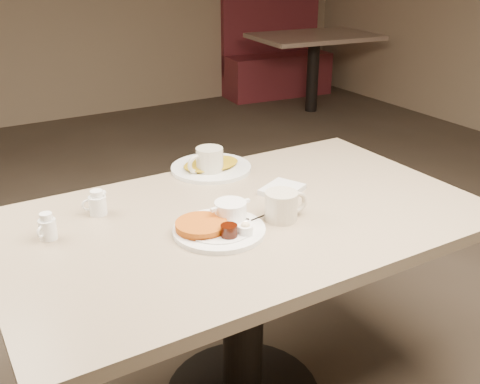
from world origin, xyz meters
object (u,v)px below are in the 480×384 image
main_plate (219,224)px  coffee_mug_near (282,205)px  creamer_left (47,227)px  creamer_right (97,203)px  hash_plate (211,167)px  booth_back_right (279,58)px  coffee_mug_far (209,161)px  diner_table (243,262)px

main_plate → coffee_mug_near: coffee_mug_near is taller
coffee_mug_near → creamer_left: coffee_mug_near is taller
creamer_right → hash_plate: creamer_right is taller
booth_back_right → coffee_mug_near: bearing=-124.2°
coffee_mug_near → creamer_left: bearing=159.9°
creamer_right → hash_plate: size_ratio=0.26×
creamer_left → hash_plate: bearing=20.2°
creamer_left → coffee_mug_far: bearing=18.3°
coffee_mug_far → creamer_right: 0.47m
main_plate → coffee_mug_near: bearing=-8.0°
coffee_mug_far → creamer_right: size_ratio=1.75×
diner_table → booth_back_right: booth_back_right is taller
creamer_left → creamer_right: (0.17, 0.08, -0.00)m
creamer_right → booth_back_right: bearing=48.7°
diner_table → hash_plate: 0.44m
diner_table → coffee_mug_far: size_ratio=10.33×
diner_table → creamer_right: size_ratio=18.06×
coffee_mug_far → hash_plate: coffee_mug_far is taller
creamer_right → diner_table: bearing=-31.2°
creamer_left → creamer_right: 0.19m
booth_back_right → creamer_left: bearing=-132.2°
diner_table → coffee_mug_near: size_ratio=10.28×
diner_table → coffee_mug_near: (0.09, -0.09, 0.22)m
creamer_right → main_plate: bearing=-47.1°
diner_table → hash_plate: hash_plate is taller
booth_back_right → hash_plate: bearing=-127.8°
coffee_mug_far → booth_back_right: size_ratio=0.10×
coffee_mug_far → creamer_left: bearing=-161.7°
hash_plate → diner_table: bearing=-103.4°
diner_table → creamer_right: creamer_right is taller
creamer_right → hash_plate: (0.48, 0.15, -0.02)m
diner_table → booth_back_right: size_ratio=1.03×
diner_table → coffee_mug_near: bearing=-44.6°
coffee_mug_far → hash_plate: bearing=51.5°
main_plate → hash_plate: 0.49m
creamer_left → booth_back_right: (3.23, 3.57, -0.38)m
creamer_right → coffee_mug_far: bearing=15.0°
hash_plate → main_plate: bearing=-115.1°
diner_table → creamer_left: 0.62m
main_plate → booth_back_right: booth_back_right is taller
main_plate → creamer_right: creamer_right is taller
diner_table → coffee_mug_near: coffee_mug_near is taller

